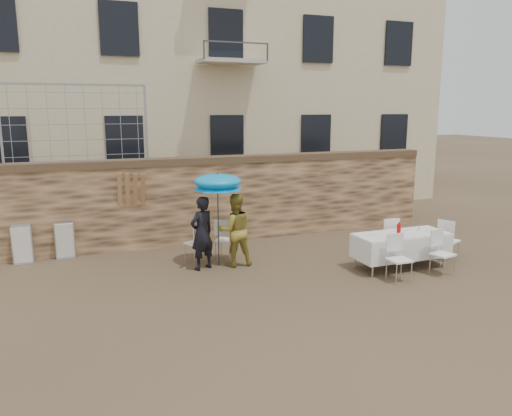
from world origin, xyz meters
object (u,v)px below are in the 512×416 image
object	(u,v)px
banquet_table	(402,235)
soda_bottle	(399,230)
woman_dress	(235,230)
chair_stack_left	(23,242)
table_chair_front_left	(399,259)
table_chair_back	(387,237)
couple_chair_left	(196,242)
chair_stack_right	(65,239)
table_chair_front_right	(443,253)
man_suit	(202,233)
umbrella	(218,185)
couple_chair_right	(225,239)
table_chair_side	(448,239)

from	to	relation	value
banquet_table	soda_bottle	distance (m)	0.30
woman_dress	banquet_table	xyz separation A→B (m)	(3.38, -1.44, -0.08)
woman_dress	chair_stack_left	bearing A→B (deg)	-19.68
table_chair_front_left	table_chair_back	xyz separation A→B (m)	(0.80, 1.55, 0.00)
couple_chair_left	chair_stack_right	distance (m)	3.14
couple_chair_left	table_chair_front_right	size ratio (longest dim) A/B	1.00
man_suit	chair_stack_left	distance (m)	4.21
table_chair_front_left	chair_stack_right	distance (m)	7.58
table_chair_front_right	table_chair_back	world-z (taller)	same
man_suit	chair_stack_right	xyz separation A→B (m)	(-2.80, 1.97, -0.35)
woman_dress	umbrella	xyz separation A→B (m)	(-0.35, 0.10, 1.03)
man_suit	banquet_table	xyz separation A→B (m)	(4.13, -1.44, -0.08)
woman_dress	couple_chair_right	xyz separation A→B (m)	(-0.05, 0.55, -0.34)
table_chair_front_left	table_chair_side	world-z (taller)	same
table_chair_front_left	table_chair_back	size ratio (longest dim) A/B	1.00
umbrella	table_chair_front_right	bearing A→B (deg)	-28.46
table_chair_side	table_chair_front_right	bearing A→B (deg)	109.28
umbrella	couple_chair_left	distance (m)	1.49
man_suit	table_chair_front_right	distance (m)	5.13
couple_chair_left	table_chair_side	bearing A→B (deg)	137.86
table_chair_side	couple_chair_right	bearing A→B (deg)	44.52
couple_chair_left	table_chair_back	bearing A→B (deg)	141.35
table_chair_front_left	chair_stack_right	xyz separation A→B (m)	(-6.33, 4.16, -0.02)
couple_chair_left	table_chair_back	size ratio (longest dim) A/B	1.00
couple_chair_left	table_chair_side	distance (m)	5.85
soda_bottle	table_chair_front_right	bearing A→B (deg)	-40.60
table_chair_front_left	table_chair_front_right	bearing A→B (deg)	0.73
couple_chair_right	table_chair_back	xyz separation A→B (m)	(3.63, -1.19, 0.00)
couple_chair_right	chair_stack_right	world-z (taller)	couple_chair_right
umbrella	couple_chair_right	bearing A→B (deg)	56.31
banquet_table	chair_stack_right	distance (m)	7.73
couple_chair_left	table_chair_front_left	size ratio (longest dim) A/B	1.00
table_chair_side	couple_chair_left	bearing A→B (deg)	47.03
couple_chair_right	table_chair_back	bearing A→B (deg)	-158.20
umbrella	table_chair_back	size ratio (longest dim) A/B	2.04
couple_chair_left	couple_chair_right	xyz separation A→B (m)	(0.70, 0.00, 0.00)
table_chair_side	chair_stack_left	world-z (taller)	table_chair_side
umbrella	chair_stack_left	distance (m)	4.71
banquet_table	table_chair_front_right	world-z (taller)	table_chair_front_right
couple_chair_left	soda_bottle	distance (m)	4.50
table_chair_front_left	table_chair_side	xyz separation A→B (m)	(2.00, 0.85, 0.00)
chair_stack_left	woman_dress	bearing A→B (deg)	-23.85
table_chair_back	soda_bottle	bearing A→B (deg)	73.44
man_suit	chair_stack_left	size ratio (longest dim) A/B	1.76
woman_dress	couple_chair_right	world-z (taller)	woman_dress
man_suit	table_chair_side	size ratio (longest dim) A/B	1.69
table_chair_side	chair_stack_left	xyz separation A→B (m)	(-9.23, 3.31, -0.02)
table_chair_front_left	man_suit	bearing A→B (deg)	148.89
banquet_table	table_chair_front_left	distance (m)	0.99
table_chair_front_right	chair_stack_left	distance (m)	9.31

